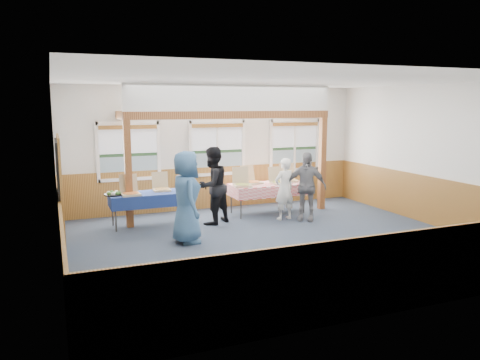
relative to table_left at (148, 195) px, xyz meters
name	(u,v)px	position (x,y,z in m)	size (l,w,h in m)	color
floor	(274,242)	(2.09, -2.27, -0.70)	(8.00, 8.00, 0.00)	#273040
ceiling	(276,80)	(2.09, -2.27, 2.50)	(8.00, 8.00, 0.00)	white
wall_back	(217,148)	(2.09, 1.23, 0.90)	(8.00, 8.00, 0.00)	silver
wall_front	(397,195)	(2.09, -5.77, 0.90)	(8.00, 8.00, 0.00)	silver
wall_left	(56,175)	(-1.91, -2.27, 0.90)	(8.00, 8.00, 0.00)	silver
wall_right	(434,155)	(6.09, -2.27, 0.90)	(8.00, 8.00, 0.00)	silver
wainscot_back	(217,187)	(2.09, 1.21, -0.15)	(7.98, 0.05, 1.10)	brown
wainscot_front	(391,273)	(2.09, -5.74, -0.15)	(7.98, 0.05, 1.10)	brown
wainscot_left	(62,236)	(-1.89, -2.27, -0.15)	(0.05, 6.98, 1.10)	brown
wainscot_right	(430,200)	(6.06, -2.27, -0.15)	(0.05, 6.98, 1.10)	brown
cased_opening	(60,197)	(-1.87, -1.37, 0.35)	(0.06, 1.30, 2.10)	#363636
window_left	(129,148)	(-0.21, 1.19, 0.98)	(1.56, 0.10, 1.46)	white
window_mid	(217,145)	(2.09, 1.19, 0.98)	(1.56, 0.10, 1.46)	white
window_right	(295,142)	(4.39, 1.19, 0.98)	(1.56, 0.10, 1.46)	white
post_left	(128,174)	(-0.41, 0.03, 0.50)	(0.15, 0.15, 2.40)	#602E15
post_right	(322,164)	(4.59, 0.03, 0.50)	(0.15, 0.15, 2.40)	#602E15
cross_beam	(233,115)	(2.09, 0.03, 1.79)	(5.15, 0.18, 0.18)	#602E15
table_left	(148,195)	(0.00, 0.00, 0.00)	(1.81, 1.09, 0.76)	#363636
table_right	(268,186)	(3.06, 0.10, 0.01)	(2.05, 1.28, 0.76)	#363636
pizza_box_a	(130,192)	(-0.40, -0.11, 0.13)	(0.41, 0.50, 0.44)	tan
pizza_box_b	(161,188)	(0.35, 0.16, 0.13)	(0.40, 0.48, 0.41)	tan
pizza_box_c	(242,183)	(2.32, 0.01, 0.13)	(0.49, 0.56, 0.45)	tan
pizza_box_d	(252,181)	(2.70, 0.30, 0.13)	(0.49, 0.56, 0.44)	tan
pizza_box_e	(278,181)	(3.31, 0.03, 0.13)	(0.37, 0.46, 0.41)	tan
pizza_box_f	(288,179)	(3.72, 0.25, 0.13)	(0.51, 0.58, 0.45)	tan
veggie_tray	(114,194)	(-0.75, 0.00, 0.09)	(0.41, 0.41, 0.09)	black
drink_glass	(302,180)	(3.91, -0.15, 0.14)	(0.07, 0.07, 0.15)	#915218
woman_white	(284,189)	(3.13, -0.65, 0.05)	(0.54, 0.36, 1.48)	white
woman_black	(212,186)	(1.41, -0.40, 0.20)	(0.87, 0.68, 1.79)	black
man_blue	(186,197)	(0.46, -1.61, 0.23)	(0.90, 0.59, 1.84)	#365D88
person_grey	(306,186)	(3.58, -0.90, 0.12)	(0.96, 0.40, 1.64)	slate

